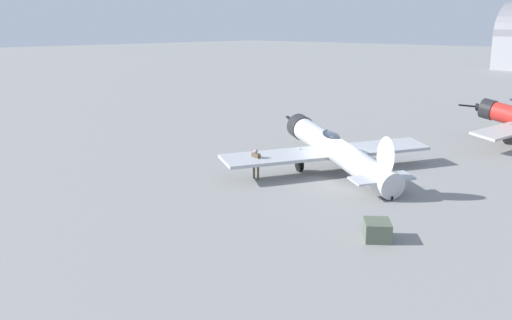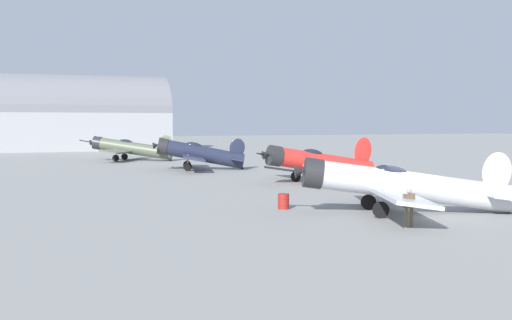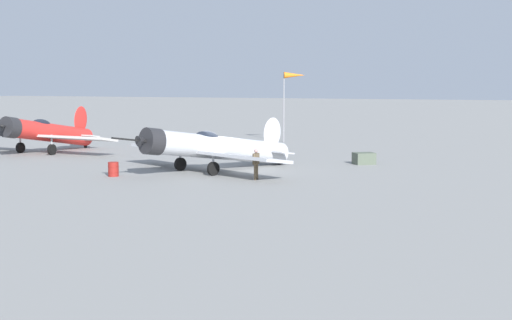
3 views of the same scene
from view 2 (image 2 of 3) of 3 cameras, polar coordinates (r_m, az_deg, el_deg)
The scene contains 8 objects.
ground_plane at distance 35.75m, azimuth 12.67°, elevation -4.34°, with size 400.00×400.00×0.00m, color gray.
airplane_foreground at distance 35.47m, azimuth 11.84°, elevation -2.07°, with size 11.78×12.72×3.19m.
airplane_mid_apron at distance 52.53m, azimuth 5.03°, elevation -0.22°, with size 10.31×13.55×3.56m.
airplane_far_line at distance 67.37m, azimuth -4.86°, elevation 0.55°, with size 9.03×12.43×3.18m.
airplane_outer_stand at distance 84.63m, azimuth -10.40°, elevation 0.97°, with size 10.25×11.18×3.25m.
ground_crew_mechanic at distance 30.88m, azimuth 12.50°, elevation -3.55°, with size 0.67×0.25×1.72m.
fuel_drum at distance 36.66m, azimuth 2.28°, elevation -3.43°, with size 0.63×0.63×0.82m.
distant_hangar at distance 118.76m, azimuth -17.20°, elevation 3.24°, with size 41.05×14.82×12.92m.
Camera 2 is at (-21.81, -27.96, 4.57)m, focal length 48.48 mm.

